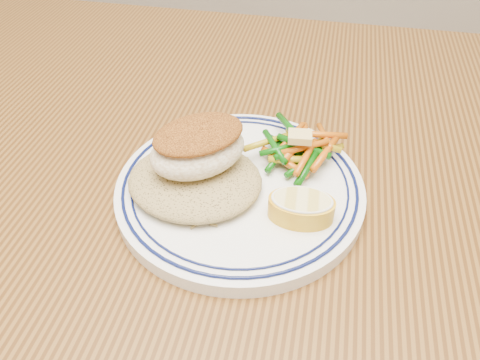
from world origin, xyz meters
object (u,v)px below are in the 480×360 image
vegetable_pile (299,148)px  lemon_wedge (301,207)px  dining_table (232,261)px  fish_fillet (198,146)px  rice_pilaf (195,178)px  plate (240,188)px

vegetable_pile → lemon_wedge: (0.01, -0.08, -0.00)m
dining_table → vegetable_pile: (0.06, 0.06, 0.13)m
dining_table → vegetable_pile: vegetable_pile is taller
dining_table → fish_fillet: size_ratio=13.16×
vegetable_pile → dining_table: bearing=-135.8°
dining_table → rice_pilaf: (-0.03, -0.01, 0.12)m
plate → vegetable_pile: bearing=44.2°
rice_pilaf → lemon_wedge: bearing=-10.6°
dining_table → plate: (0.01, 0.01, 0.11)m
plate → fish_fillet: (-0.04, -0.00, 0.05)m
plate → vegetable_pile: 0.07m
plate → lemon_wedge: size_ratio=3.98×
fish_fillet → lemon_wedge: bearing=-16.7°
plate → lemon_wedge: (0.06, -0.03, 0.02)m
dining_table → fish_fillet: fish_fillet is taller
lemon_wedge → dining_table: bearing=160.3°
rice_pilaf → fish_fillet: size_ratio=1.14×
dining_table → vegetable_pile: bearing=44.2°
dining_table → vegetable_pile: 0.15m
fish_fillet → lemon_wedge: size_ratio=1.87×
rice_pilaf → vegetable_pile: (0.09, 0.06, 0.00)m
dining_table → rice_pilaf: 0.13m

